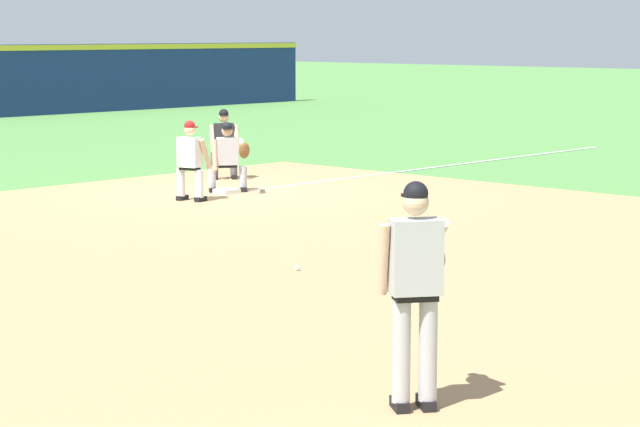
{
  "coord_description": "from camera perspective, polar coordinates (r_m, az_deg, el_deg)",
  "views": [
    {
      "loc": [
        -15.78,
        -17.35,
        3.01
      ],
      "look_at": [
        -5.75,
        -7.87,
        1.01
      ],
      "focal_mm": 70.0,
      "sensor_mm": 36.0,
      "label": 1
    }
  ],
  "objects": [
    {
      "name": "baserunner",
      "position": [
        22.56,
        -5.96,
        2.56
      ],
      "size": [
        0.54,
        0.65,
        1.46
      ],
      "color": "black",
      "rests_on": "ground"
    },
    {
      "name": "baseball",
      "position": [
        15.93,
        -1.04,
        -2.51
      ],
      "size": [
        0.07,
        0.07,
        0.07
      ],
      "primitive_type": "sphere",
      "color": "white",
      "rests_on": "ground"
    },
    {
      "name": "pitcher",
      "position": [
        9.96,
        4.42,
        -3.08
      ],
      "size": [
        0.84,
        0.55,
        1.86
      ],
      "color": "black",
      "rests_on": "ground"
    },
    {
      "name": "ground_plane",
      "position": [
        23.64,
        -4.29,
        0.91
      ],
      "size": [
        160.0,
        160.0,
        0.0
      ],
      "primitive_type": "plane",
      "color": "#518942"
    },
    {
      "name": "infield_dirt_patch",
      "position": [
        16.82,
        -1.72,
        -2.05
      ],
      "size": [
        18.0,
        18.0,
        0.01
      ],
      "primitive_type": "cube",
      "color": "tan",
      "rests_on": "ground"
    },
    {
      "name": "first_baseman",
      "position": [
        23.76,
        -4.19,
        2.73
      ],
      "size": [
        0.73,
        1.09,
        1.34
      ],
      "color": "black",
      "rests_on": "ground"
    },
    {
      "name": "foul_line_stripe",
      "position": [
        28.52,
        5.65,
        2.17
      ],
      "size": [
        13.31,
        0.1,
        0.0
      ],
      "primitive_type": "cube",
      "color": "white",
      "rests_on": "ground"
    },
    {
      "name": "first_base_bag",
      "position": [
        23.64,
        -4.29,
        1.02
      ],
      "size": [
        0.38,
        0.38,
        0.09
      ],
      "primitive_type": "cube",
      "color": "white",
      "rests_on": "ground"
    },
    {
      "name": "umpire",
      "position": [
        25.92,
        -4.41,
        3.32
      ],
      "size": [
        0.68,
        0.65,
        1.46
      ],
      "color": "black",
      "rests_on": "ground"
    }
  ]
}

